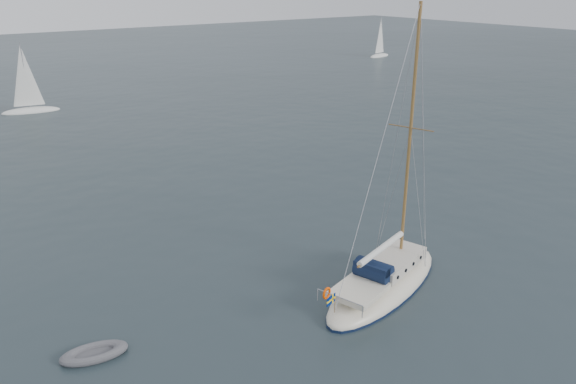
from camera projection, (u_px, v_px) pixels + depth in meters
ground at (316, 280)px, 28.11m from camera, size 300.00×300.00×0.00m
sailboat at (385, 269)px, 27.00m from camera, size 9.73×2.91×13.86m
dinghy at (94, 353)px, 22.35m from camera, size 2.65×1.20×0.38m
distant_yacht_b at (380, 38)px, 106.08m from camera, size 5.92×3.16×7.85m
distant_yacht_c at (26, 81)px, 61.81m from camera, size 6.12×3.26×8.11m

